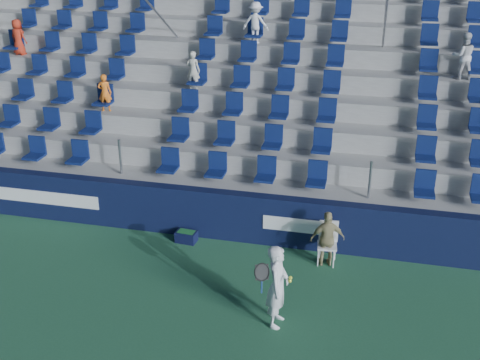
% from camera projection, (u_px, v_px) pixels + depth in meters
% --- Properties ---
extents(ground, '(70.00, 70.00, 0.00)m').
position_uv_depth(ground, '(196.00, 317.00, 11.53)').
color(ground, '#2A6240').
rests_on(ground, ground).
extents(sponsor_wall, '(24.00, 0.32, 1.20)m').
position_uv_depth(sponsor_wall, '(235.00, 216.00, 14.08)').
color(sponsor_wall, '#0E1536').
rests_on(sponsor_wall, ground).
extents(grandstand, '(24.00, 8.17, 6.63)m').
position_uv_depth(grandstand, '(275.00, 94.00, 17.99)').
color(grandstand, '#A4A49F').
rests_on(grandstand, ground).
extents(tennis_player, '(0.69, 0.65, 1.66)m').
position_uv_depth(tennis_player, '(277.00, 286.00, 11.03)').
color(tennis_player, silver).
rests_on(tennis_player, ground).
extents(line_judge_chair, '(0.46, 0.48, 0.96)m').
position_uv_depth(line_judge_chair, '(328.00, 239.00, 13.20)').
color(line_judge_chair, white).
rests_on(line_judge_chair, ground).
extents(line_judge, '(0.81, 0.50, 1.28)m').
position_uv_depth(line_judge, '(327.00, 239.00, 13.02)').
color(line_judge, tan).
rests_on(line_judge, ground).
extents(ball_bin, '(0.50, 0.35, 0.27)m').
position_uv_depth(ball_bin, '(186.00, 236.00, 14.14)').
color(ball_bin, black).
rests_on(ball_bin, ground).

